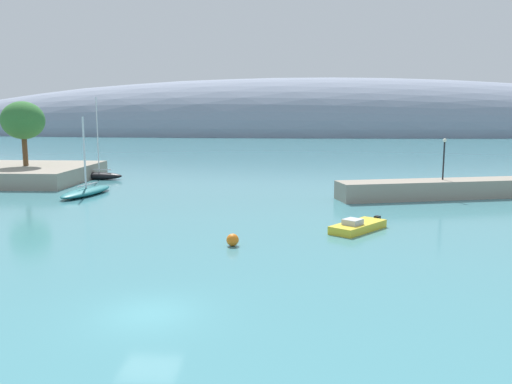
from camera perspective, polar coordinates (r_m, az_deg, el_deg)
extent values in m
plane|color=teal|center=(23.17, -11.66, -12.93)|extent=(600.00, 600.00, 0.00)
cube|color=gray|center=(71.49, -24.94, 1.84)|extent=(18.12, 15.93, 1.89)
cylinder|color=brown|center=(71.01, -23.94, 4.02)|extent=(0.62, 0.62, 3.43)
ellipsoid|color=#337033|center=(70.85, -24.14, 7.17)|extent=(5.17, 5.17, 4.65)
cube|color=gray|center=(56.28, 21.36, 0.37)|extent=(25.34, 9.46, 1.81)
ellipsoid|color=gray|center=(203.50, 6.51, 6.25)|extent=(317.69, 54.97, 43.13)
ellipsoid|color=black|center=(69.62, -16.76, 1.71)|extent=(6.07, 2.03, 0.91)
cylinder|color=silver|center=(69.22, -16.94, 5.98)|extent=(0.13, 0.13, 9.47)
cube|color=silver|center=(69.43, -16.58, 2.37)|extent=(2.69, 0.28, 0.10)
ellipsoid|color=#1E6B70|center=(56.62, -18.08, 0.02)|extent=(3.83, 8.69, 0.72)
cylinder|color=silver|center=(56.18, -18.27, 4.09)|extent=(0.19, 0.19, 7.34)
cube|color=silver|center=(56.84, -17.91, 0.79)|extent=(0.78, 3.74, 0.10)
cube|color=yellow|center=(38.47, 11.10, -3.76)|extent=(4.58, 5.02, 0.57)
cube|color=black|center=(40.74, 13.12, -2.92)|extent=(0.56, 0.57, 0.51)
cube|color=#B2B7C1|center=(37.75, 10.53, -3.22)|extent=(1.62, 1.63, 0.40)
sphere|color=orange|center=(33.51, -2.57, -5.25)|extent=(0.80, 0.80, 0.80)
cylinder|color=black|center=(55.22, 19.83, 3.21)|extent=(0.16, 0.16, 3.76)
sphere|color=#EAEACC|center=(55.08, 19.94, 5.34)|extent=(0.36, 0.36, 0.36)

